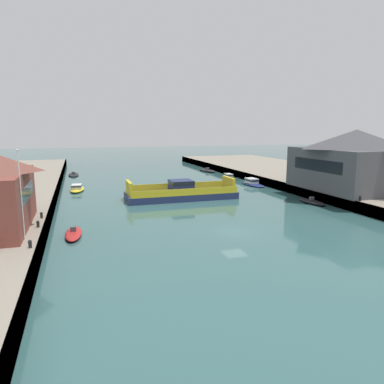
{
  "coord_description": "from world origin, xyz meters",
  "views": [
    {
      "loc": [
        -16.62,
        -35.6,
        11.59
      ],
      "look_at": [
        0.0,
        15.86,
        2.0
      ],
      "focal_mm": 33.26,
      "sensor_mm": 36.0,
      "label": 1
    }
  ],
  "objects_px": {
    "moored_boat_near_left": "(229,177)",
    "moored_boat_far_right": "(77,188)",
    "moored_boat_mid_left": "(312,202)",
    "moored_boat_mid_right": "(207,170)",
    "warehouse_shed": "(355,160)",
    "flagpole": "(21,193)",
    "chain_ferry": "(181,193)",
    "moored_boat_near_right": "(74,233)",
    "moored_boat_upstream_a": "(74,175)",
    "moored_boat_far_left": "(252,183)"
  },
  "relations": [
    {
      "from": "moored_boat_near_left",
      "to": "moored_boat_mid_right",
      "type": "bearing_deg",
      "value": 89.16
    },
    {
      "from": "chain_ferry",
      "to": "moored_boat_mid_left",
      "type": "xyz_separation_m",
      "value": [
        18.47,
        -10.29,
        -0.7
      ]
    },
    {
      "from": "moored_boat_mid_left",
      "to": "moored_boat_mid_right",
      "type": "distance_m",
      "value": 45.32
    },
    {
      "from": "moored_boat_far_right",
      "to": "moored_boat_near_right",
      "type": "bearing_deg",
      "value": -90.9
    },
    {
      "from": "moored_boat_mid_left",
      "to": "moored_boat_mid_right",
      "type": "xyz_separation_m",
      "value": [
        -0.74,
        45.32,
        -0.0
      ]
    },
    {
      "from": "chain_ferry",
      "to": "flagpole",
      "type": "distance_m",
      "value": 31.37
    },
    {
      "from": "chain_ferry",
      "to": "flagpole",
      "type": "height_order",
      "value": "flagpole"
    },
    {
      "from": "chain_ferry",
      "to": "moored_boat_far_right",
      "type": "bearing_deg",
      "value": 141.42
    },
    {
      "from": "moored_boat_mid_left",
      "to": "moored_boat_upstream_a",
      "type": "distance_m",
      "value": 59.87
    },
    {
      "from": "moored_boat_far_left",
      "to": "flagpole",
      "type": "height_order",
      "value": "flagpole"
    },
    {
      "from": "moored_boat_mid_left",
      "to": "moored_boat_mid_right",
      "type": "bearing_deg",
      "value": 90.93
    },
    {
      "from": "moored_boat_near_right",
      "to": "flagpole",
      "type": "xyz_separation_m",
      "value": [
        -4.1,
        -5.54,
        5.66
      ]
    },
    {
      "from": "moored_boat_mid_right",
      "to": "moored_boat_near_left",
      "type": "bearing_deg",
      "value": -90.84
    },
    {
      "from": "moored_boat_far_left",
      "to": "moored_boat_far_right",
      "type": "xyz_separation_m",
      "value": [
        -35.0,
        3.99,
        -0.06
      ]
    },
    {
      "from": "moored_boat_far_left",
      "to": "chain_ferry",
      "type": "bearing_deg",
      "value": -152.85
    },
    {
      "from": "moored_boat_near_right",
      "to": "warehouse_shed",
      "type": "height_order",
      "value": "warehouse_shed"
    },
    {
      "from": "moored_boat_near_right",
      "to": "flagpole",
      "type": "relative_size",
      "value": 0.71
    },
    {
      "from": "moored_boat_mid_left",
      "to": "moored_boat_near_left",
      "type": "bearing_deg",
      "value": 91.84
    },
    {
      "from": "warehouse_shed",
      "to": "flagpole",
      "type": "height_order",
      "value": "warehouse_shed"
    },
    {
      "from": "moored_boat_far_left",
      "to": "moored_boat_upstream_a",
      "type": "bearing_deg",
      "value": 141.75
    },
    {
      "from": "moored_boat_mid_left",
      "to": "moored_boat_upstream_a",
      "type": "bearing_deg",
      "value": 126.95
    },
    {
      "from": "chain_ferry",
      "to": "warehouse_shed",
      "type": "bearing_deg",
      "value": -18.06
    },
    {
      "from": "moored_boat_mid_left",
      "to": "flagpole",
      "type": "xyz_separation_m",
      "value": [
        -39.8,
        -12.18,
        5.64
      ]
    },
    {
      "from": "moored_boat_near_right",
      "to": "moored_boat_far_left",
      "type": "xyz_separation_m",
      "value": [
        35.48,
        26.29,
        0.26
      ]
    },
    {
      "from": "chain_ferry",
      "to": "moored_boat_mid_left",
      "type": "height_order",
      "value": "chain_ferry"
    },
    {
      "from": "flagpole",
      "to": "moored_boat_upstream_a",
      "type": "bearing_deg",
      "value": 86.37
    },
    {
      "from": "chain_ferry",
      "to": "moored_boat_far_left",
      "type": "height_order",
      "value": "chain_ferry"
    },
    {
      "from": "moored_boat_near_right",
      "to": "warehouse_shed",
      "type": "bearing_deg",
      "value": 10.11
    },
    {
      "from": "moored_boat_near_left",
      "to": "moored_boat_far_left",
      "type": "height_order",
      "value": "moored_boat_far_left"
    },
    {
      "from": "moored_boat_far_left",
      "to": "moored_boat_far_right",
      "type": "distance_m",
      "value": 35.23
    },
    {
      "from": "moored_boat_near_left",
      "to": "moored_boat_far_left",
      "type": "xyz_separation_m",
      "value": [
        0.74,
        -10.33,
        0.1
      ]
    },
    {
      "from": "moored_boat_far_left",
      "to": "flagpole",
      "type": "relative_size",
      "value": 0.96
    },
    {
      "from": "moored_boat_near_left",
      "to": "moored_boat_mid_left",
      "type": "height_order",
      "value": "moored_boat_near_left"
    },
    {
      "from": "moored_boat_near_left",
      "to": "moored_boat_upstream_a",
      "type": "height_order",
      "value": "moored_boat_near_left"
    },
    {
      "from": "warehouse_shed",
      "to": "moored_boat_near_left",
      "type": "bearing_deg",
      "value": 109.17
    },
    {
      "from": "chain_ferry",
      "to": "moored_boat_near_left",
      "type": "xyz_separation_m",
      "value": [
        17.51,
        19.69,
        -0.56
      ]
    },
    {
      "from": "moored_boat_mid_right",
      "to": "warehouse_shed",
      "type": "bearing_deg",
      "value": -77.52
    },
    {
      "from": "moored_boat_far_right",
      "to": "moored_boat_near_left",
      "type": "bearing_deg",
      "value": 10.48
    },
    {
      "from": "flagpole",
      "to": "moored_boat_mid_right",
      "type": "bearing_deg",
      "value": 55.81
    },
    {
      "from": "moored_boat_near_left",
      "to": "moored_boat_far_right",
      "type": "xyz_separation_m",
      "value": [
        -34.26,
        -6.34,
        0.04
      ]
    },
    {
      "from": "moored_boat_near_left",
      "to": "moored_boat_near_right",
      "type": "height_order",
      "value": "moored_boat_near_left"
    },
    {
      "from": "moored_boat_mid_left",
      "to": "warehouse_shed",
      "type": "xyz_separation_m",
      "value": [
        9.0,
        1.33,
        6.3
      ]
    },
    {
      "from": "moored_boat_mid_left",
      "to": "moored_boat_far_left",
      "type": "xyz_separation_m",
      "value": [
        -0.22,
        19.65,
        0.23
      ]
    },
    {
      "from": "moored_boat_mid_right",
      "to": "flagpole",
      "type": "relative_size",
      "value": 1.02
    },
    {
      "from": "moored_boat_near_left",
      "to": "moored_boat_far_left",
      "type": "bearing_deg",
      "value": -85.89
    },
    {
      "from": "moored_boat_far_right",
      "to": "moored_boat_upstream_a",
      "type": "xyz_separation_m",
      "value": [
        -0.77,
        24.21,
        -0.26
      ]
    },
    {
      "from": "moored_boat_far_left",
      "to": "moored_boat_near_left",
      "type": "bearing_deg",
      "value": 94.11
    },
    {
      "from": "moored_boat_mid_right",
      "to": "warehouse_shed",
      "type": "height_order",
      "value": "warehouse_shed"
    },
    {
      "from": "moored_boat_mid_right",
      "to": "moored_boat_far_left",
      "type": "height_order",
      "value": "moored_boat_far_left"
    },
    {
      "from": "moored_boat_near_left",
      "to": "flagpole",
      "type": "xyz_separation_m",
      "value": [
        -38.84,
        -42.16,
        5.5
      ]
    }
  ]
}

